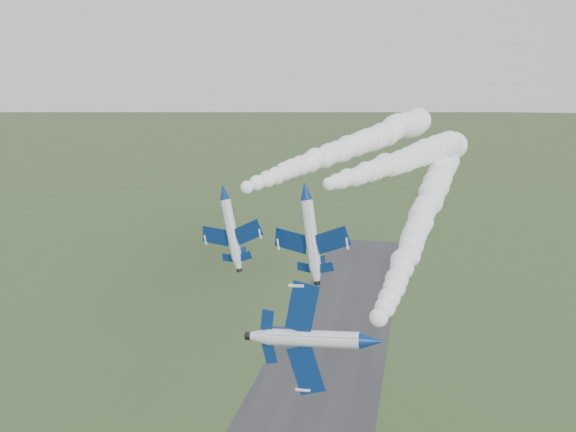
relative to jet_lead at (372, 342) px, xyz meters
name	(u,v)px	position (x,y,z in m)	size (l,w,h in m)	color
jet_lead	(372,342)	(0.00, 0.00, 0.00)	(3.67, 12.67, 10.45)	silver
smoke_trail_jet_lead	(426,209)	(4.25, 41.60, 3.28)	(4.84, 77.09, 4.84)	white
jet_pair_left	(223,192)	(-21.72, 26.52, 7.61)	(9.71, 11.48, 3.43)	silver
smoke_trail_jet_pair_left	(352,146)	(-9.14, 63.97, 9.91)	(5.79, 74.31, 5.79)	white
jet_pair_right	(305,190)	(-10.91, 26.53, 8.18)	(11.17, 12.98, 3.60)	silver
smoke_trail_jet_pair_right	(403,160)	(0.29, 53.67, 8.85)	(5.14, 51.84, 5.14)	white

